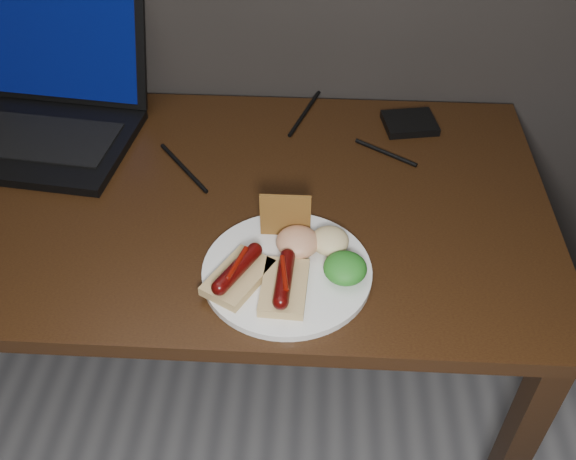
# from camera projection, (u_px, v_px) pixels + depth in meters

# --- Properties ---
(desk) EXTENTS (1.40, 0.70, 0.75)m
(desk) POSITION_uv_depth(u_px,v_px,m) (177.00, 229.00, 1.26)
(desk) COLOR black
(desk) RESTS_ON ground
(laptop) EXTENTS (0.40, 0.40, 0.25)m
(laptop) POSITION_uv_depth(u_px,v_px,m) (47.00, 108.00, 1.32)
(laptop) COLOR black
(laptop) RESTS_ON desk
(hard_drive) EXTENTS (0.12, 0.11, 0.02)m
(hard_drive) POSITION_uv_depth(u_px,v_px,m) (410.00, 123.00, 1.35)
(hard_drive) COLOR black
(hard_drive) RESTS_ON desk
(desk_cables) EXTENTS (0.96, 0.40, 0.01)m
(desk_cables) POSITION_uv_depth(u_px,v_px,m) (198.00, 141.00, 1.31)
(desk_cables) COLOR black
(desk_cables) RESTS_ON desk
(plate) EXTENTS (0.32, 0.32, 0.01)m
(plate) POSITION_uv_depth(u_px,v_px,m) (287.00, 271.00, 1.04)
(plate) COLOR silver
(plate) RESTS_ON desk
(bread_sausage_left) EXTENTS (0.12, 0.13, 0.04)m
(bread_sausage_left) POSITION_uv_depth(u_px,v_px,m) (238.00, 273.00, 1.01)
(bread_sausage_left) COLOR tan
(bread_sausage_left) RESTS_ON plate
(bread_sausage_center) EXTENTS (0.08, 0.12, 0.04)m
(bread_sausage_center) POSITION_uv_depth(u_px,v_px,m) (284.00, 283.00, 0.99)
(bread_sausage_center) COLOR tan
(bread_sausage_center) RESTS_ON plate
(crispbread) EXTENTS (0.09, 0.01, 0.08)m
(crispbread) POSITION_uv_depth(u_px,v_px,m) (285.00, 215.00, 1.07)
(crispbread) COLOR #976229
(crispbread) RESTS_ON plate
(salad_greens) EXTENTS (0.07, 0.07, 0.04)m
(salad_greens) POSITION_uv_depth(u_px,v_px,m) (345.00, 268.00, 1.01)
(salad_greens) COLOR #105217
(salad_greens) RESTS_ON plate
(salsa_mound) EXTENTS (0.07, 0.07, 0.04)m
(salsa_mound) POSITION_uv_depth(u_px,v_px,m) (298.00, 242.00, 1.06)
(salsa_mound) COLOR #A32210
(salsa_mound) RESTS_ON plate
(coleslaw_mound) EXTENTS (0.06, 0.06, 0.04)m
(coleslaw_mound) POSITION_uv_depth(u_px,v_px,m) (330.00, 241.00, 1.06)
(coleslaw_mound) COLOR beige
(coleslaw_mound) RESTS_ON plate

